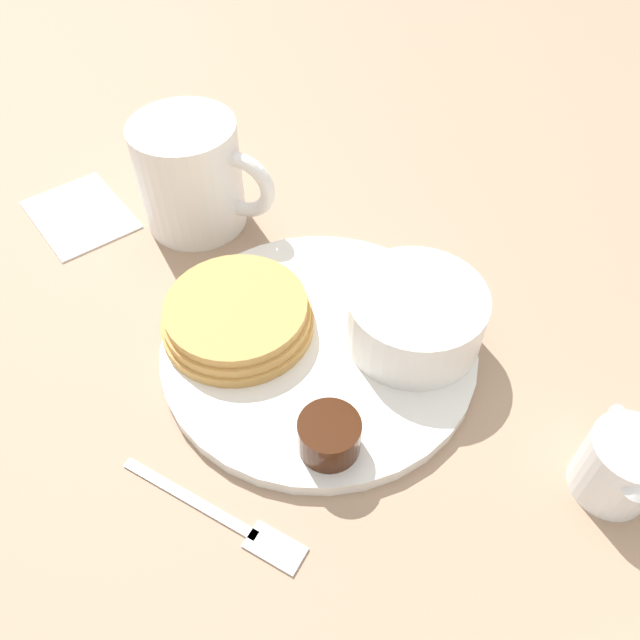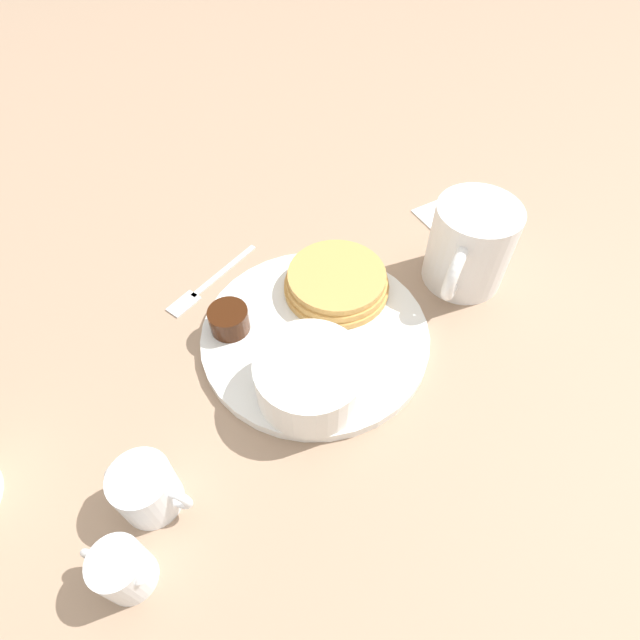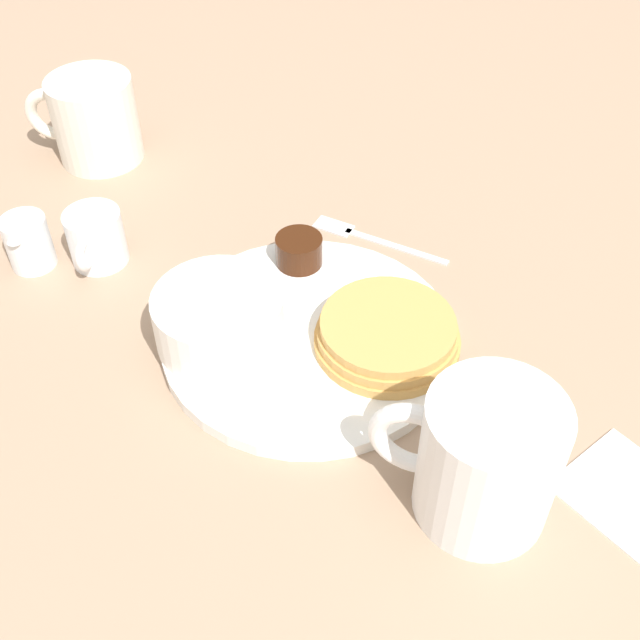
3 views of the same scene
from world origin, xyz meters
The scene contains 11 objects.
ground_plane centered at (0.00, 0.00, 0.00)m, with size 4.00×4.00×0.00m, color #9E7F66.
plate centered at (0.00, 0.00, 0.01)m, with size 0.25×0.25×0.01m.
pancake_stack centered at (-0.06, -0.03, 0.03)m, with size 0.12×0.12×0.03m.
bowl centered at (0.05, 0.05, 0.04)m, with size 0.11×0.11×0.05m.
syrup_cup centered at (0.07, -0.06, 0.03)m, with size 0.04×0.04×0.03m.
butter_ramekin centered at (0.08, 0.06, 0.03)m, with size 0.04×0.04×0.04m.
coffee_mug centered at (-0.19, 0.04, 0.05)m, with size 0.13×0.10×0.10m.
creamer_pitcher_near centered at (0.22, 0.04, 0.03)m, with size 0.05×0.07×0.06m.
creamer_pitcher_far centered at (0.27, 0.09, 0.03)m, with size 0.04×0.06×0.05m.
fork centered at (0.05, -0.15, 0.00)m, with size 0.14×0.04×0.00m.
second_mug centered at (0.37, -0.07, 0.05)m, with size 0.12×0.09×0.09m.
Camera 3 is at (-0.32, 0.36, 0.50)m, focal length 45.00 mm.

